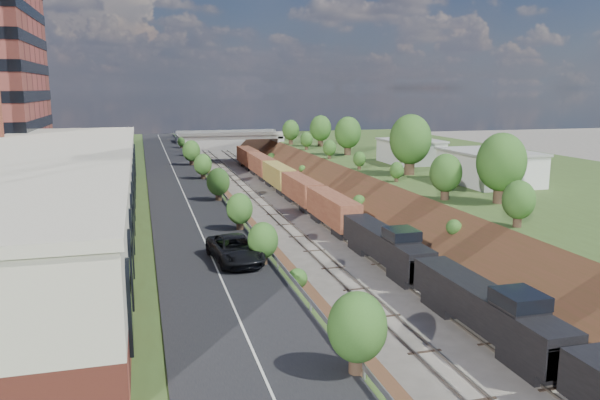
{
  "coord_description": "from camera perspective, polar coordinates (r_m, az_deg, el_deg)",
  "views": [
    {
      "loc": [
        -20.12,
        -14.09,
        17.21
      ],
      "look_at": [
        -4.67,
        42.34,
        6.0
      ],
      "focal_mm": 35.0,
      "sensor_mm": 36.0,
      "label": 1
    }
  ],
  "objects": [
    {
      "name": "overpass",
      "position": [
        138.12,
        -6.91,
        5.66
      ],
      "size": [
        24.5,
        8.3,
        7.4
      ],
      "color": "gray",
      "rests_on": "ground"
    },
    {
      "name": "road",
      "position": [
        75.22,
        -11.59,
        1.32
      ],
      "size": [
        8.0,
        180.0,
        0.1
      ],
      "primitive_type": "cube",
      "color": "black",
      "rests_on": "platform_left"
    },
    {
      "name": "rail_right_track",
      "position": [
        79.36,
        1.7,
        -1.61
      ],
      "size": [
        1.58,
        180.0,
        0.18
      ],
      "primitive_type": "cube",
      "color": "gray",
      "rests_on": "ground"
    },
    {
      "name": "rail_left_track",
      "position": [
        78.04,
        -1.96,
        -1.83
      ],
      "size": [
        1.58,
        180.0,
        0.18
      ],
      "primitive_type": "cube",
      "color": "gray",
      "rests_on": "ground"
    },
    {
      "name": "platform_left",
      "position": [
        76.63,
        -24.68,
        -1.23
      ],
      "size": [
        44.0,
        180.0,
        5.0
      ],
      "primitive_type": "cube",
      "color": "#3A5121",
      "rests_on": "ground"
    },
    {
      "name": "tree_right_large",
      "position": [
        66.07,
        19.05,
        3.45
      ],
      "size": [
        5.25,
        5.25,
        7.61
      ],
      "color": "#473323",
      "rests_on": "platform_right"
    },
    {
      "name": "freight_train",
      "position": [
        78.72,
        1.75,
        0.0
      ],
      "size": [
        2.75,
        126.15,
        4.55
      ],
      "color": "black",
      "rests_on": "ground"
    },
    {
      "name": "embankment_right",
      "position": [
        82.18,
        7.31,
        -1.33
      ],
      "size": [
        10.0,
        180.0,
        10.0
      ],
      "primitive_type": "cube",
      "rotation": [
        0.0,
        0.79,
        0.0
      ],
      "color": "brown",
      "rests_on": "ground"
    },
    {
      "name": "embankment_left",
      "position": [
        76.61,
        -8.09,
        -2.24
      ],
      "size": [
        10.0,
        180.0,
        10.0
      ],
      "primitive_type": "cube",
      "rotation": [
        0.0,
        0.79,
        0.0
      ],
      "color": "brown",
      "rests_on": "ground"
    },
    {
      "name": "tree_left_crest",
      "position": [
        36.54,
        -1.54,
        -5.32
      ],
      "size": [
        2.45,
        2.45,
        3.55
      ],
      "color": "#473323",
      "rests_on": "platform_left"
    },
    {
      "name": "commercial_building",
      "position": [
        53.4,
        -23.57,
        0.55
      ],
      "size": [
        14.3,
        62.3,
        7.0
      ],
      "color": "brown",
      "rests_on": "platform_left"
    },
    {
      "name": "guardrail",
      "position": [
        75.31,
        -8.48,
        1.82
      ],
      "size": [
        0.1,
        171.0,
        0.7
      ],
      "color": "#99999E",
      "rests_on": "platform_left"
    },
    {
      "name": "white_building_far",
      "position": [
        98.63,
        10.75,
        4.6
      ],
      "size": [
        8.0,
        10.0,
        3.6
      ],
      "primitive_type": "cube",
      "color": "silver",
      "rests_on": "platform_right"
    },
    {
      "name": "platform_right",
      "position": [
        92.34,
        20.06,
        1.02
      ],
      "size": [
        44.0,
        180.0,
        5.0
      ],
      "primitive_type": "cube",
      "color": "#3A5121",
      "rests_on": "ground"
    },
    {
      "name": "suv",
      "position": [
        41.77,
        -6.37,
        -4.79
      ],
      "size": [
        3.73,
        6.8,
        1.8
      ],
      "primitive_type": "imported",
      "rotation": [
        0.0,
        0.0,
        0.12
      ],
      "color": "black",
      "rests_on": "road"
    },
    {
      "name": "white_building_near",
      "position": [
        79.84,
        17.99,
        2.97
      ],
      "size": [
        9.0,
        12.0,
        4.0
      ],
      "primitive_type": "cube",
      "color": "silver",
      "rests_on": "platform_right"
    }
  ]
}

